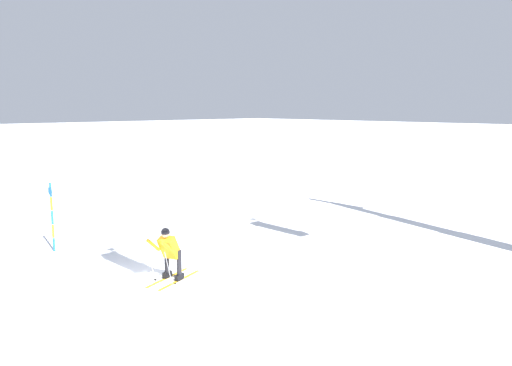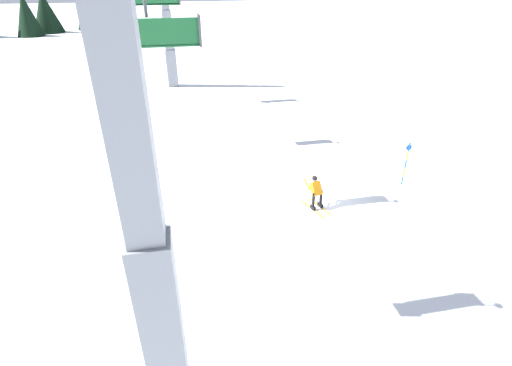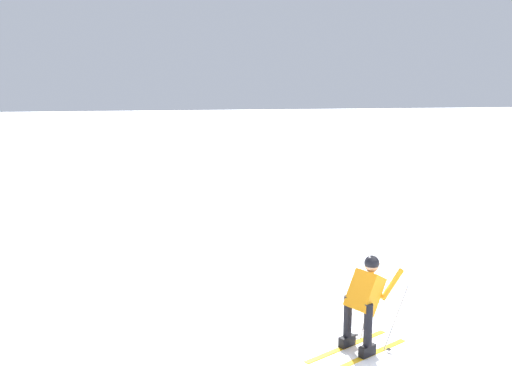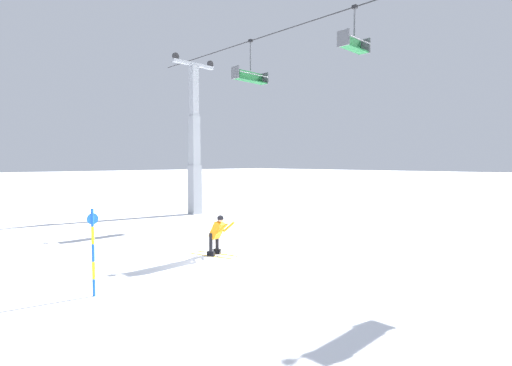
% 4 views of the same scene
% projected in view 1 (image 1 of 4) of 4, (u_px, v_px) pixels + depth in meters
% --- Properties ---
extents(ground_plane, '(260.00, 260.00, 0.00)m').
position_uv_depth(ground_plane, '(137.00, 285.00, 12.71)').
color(ground_plane, white).
extents(skier_carving_main, '(1.79, 1.06, 1.57)m').
position_uv_depth(skier_carving_main, '(169.00, 250.00, 12.88)').
color(skier_carving_main, yellow).
rests_on(skier_carving_main, ground_plane).
extents(trail_marker_pole, '(0.07, 0.28, 2.18)m').
position_uv_depth(trail_marker_pole, '(52.00, 215.00, 15.49)').
color(trail_marker_pole, blue).
rests_on(trail_marker_pole, ground_plane).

